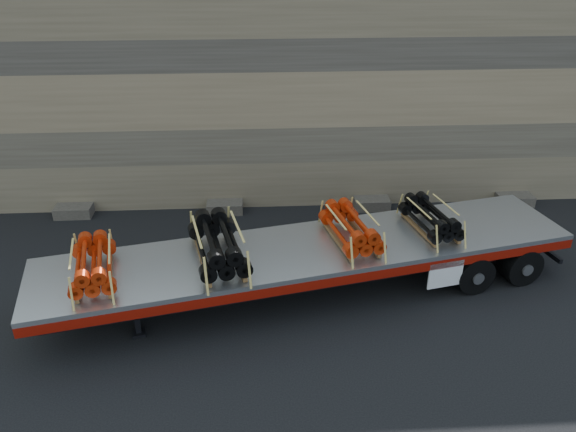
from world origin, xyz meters
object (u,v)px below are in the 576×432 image
Objects in this scene: trailer at (310,270)px; bundle_midrear at (351,228)px; bundle_midfront at (218,245)px; bundle_front at (93,265)px; bundle_rear at (431,218)px.

bundle_midrear reaches higher than trailer.
bundle_midfront is at bearing 180.00° from trailer.
bundle_front is 2.88m from bundle_midfront.
bundle_midrear is 2.26m from bundle_rear.
trailer is 5.32m from bundle_front.
trailer is 2.59m from bundle_midfront.
bundle_midrear is at bearing 0.00° from trailer.
bundle_midrear is (1.04, 0.23, 1.05)m from trailer.
bundle_front reaches higher than bundle_rear.
bundle_midrear is (3.33, 0.73, -0.05)m from bundle_midfront.
bundle_front is at bearing -180.00° from bundle_midfront.
bundle_rear is (3.25, 0.72, 1.02)m from trailer.
trailer is 6.88× the size of bundle_front.
bundle_midfront is 5.67m from bundle_rear.
bundle_midfront reaches higher than trailer.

